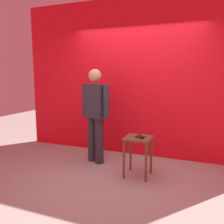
{
  "coord_description": "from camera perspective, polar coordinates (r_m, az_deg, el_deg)",
  "views": [
    {
      "loc": [
        1.33,
        -3.27,
        1.6
      ],
      "look_at": [
        -0.21,
        0.55,
        0.96
      ],
      "focal_mm": 38.98,
      "sensor_mm": 36.0,
      "label": 1
    }
  ],
  "objects": [
    {
      "name": "ground_plane",
      "position": [
        3.88,
        -0.14,
        -15.49
      ],
      "size": [
        12.0,
        12.0,
        0.0
      ],
      "primitive_type": "plane",
      "color": "#9E9991"
    },
    {
      "name": "back_wall_red",
      "position": [
        4.8,
        5.95,
        7.9
      ],
      "size": [
        4.9,
        0.12,
        3.04
      ],
      "primitive_type": "cube",
      "color": "red",
      "rests_on": "ground_plane"
    },
    {
      "name": "standing_person",
      "position": [
        4.36,
        -3.93,
        0.24
      ],
      "size": [
        0.66,
        0.38,
        1.69
      ],
      "color": "#2D2D38",
      "rests_on": "ground_plane"
    },
    {
      "name": "side_table",
      "position": [
        3.85,
        6.13,
        -7.83
      ],
      "size": [
        0.41,
        0.41,
        0.63
      ],
      "color": "brown",
      "rests_on": "ground_plane"
    },
    {
      "name": "cell_phone",
      "position": [
        3.77,
        7.11,
        -5.97
      ],
      "size": [
        0.07,
        0.15,
        0.01
      ],
      "primitive_type": "cube",
      "rotation": [
        0.0,
        0.0,
        0.03
      ],
      "color": "black",
      "rests_on": "side_table"
    },
    {
      "name": "tv_remote",
      "position": [
        3.84,
        6.15,
        -5.62
      ],
      "size": [
        0.05,
        0.17,
        0.02
      ],
      "primitive_type": "cube",
      "rotation": [
        0.0,
        0.0,
        -0.03
      ],
      "color": "black",
      "rests_on": "side_table"
    }
  ]
}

